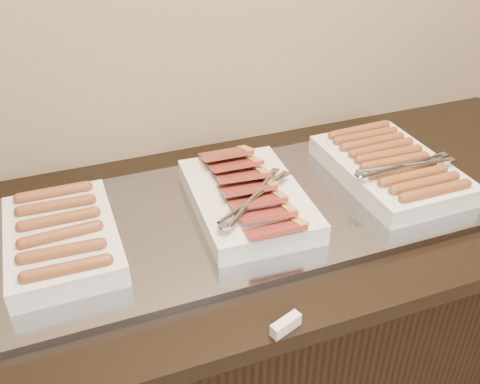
# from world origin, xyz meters

# --- Properties ---
(counter) EXTENTS (2.06, 0.76, 0.90)m
(counter) POSITION_xyz_m (0.00, 2.13, 0.45)
(counter) COLOR black
(counter) RESTS_ON ground
(warming_tray) EXTENTS (1.20, 0.50, 0.02)m
(warming_tray) POSITION_xyz_m (-0.01, 2.13, 0.91)
(warming_tray) COLOR gray
(warming_tray) RESTS_ON counter
(dish_left) EXTENTS (0.23, 0.34, 0.07)m
(dish_left) POSITION_xyz_m (-0.40, 2.13, 0.95)
(dish_left) COLOR silver
(dish_left) RESTS_ON warming_tray
(dish_center) EXTENTS (0.27, 0.39, 0.09)m
(dish_center) POSITION_xyz_m (0.02, 2.13, 0.95)
(dish_center) COLOR silver
(dish_center) RESTS_ON warming_tray
(dish_right) EXTENTS (0.27, 0.39, 0.08)m
(dish_right) POSITION_xyz_m (0.41, 2.13, 0.95)
(dish_right) COLOR silver
(dish_right) RESTS_ON warming_tray
(label_holder) EXTENTS (0.07, 0.04, 0.03)m
(label_holder) POSITION_xyz_m (-0.04, 1.77, 0.91)
(label_holder) COLOR silver
(label_holder) RESTS_ON counter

